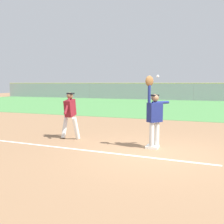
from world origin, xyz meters
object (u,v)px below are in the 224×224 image
object	(u,v)px
first_base	(152,147)
parked_car_green	(138,93)
parked_car_tan	(172,93)
parked_car_black	(212,94)
baseball	(158,76)
fielder	(154,113)
runner	(70,112)

from	to	relation	value
first_base	parked_car_green	world-z (taller)	parked_car_green
parked_car_tan	parked_car_black	size ratio (longest dim) A/B	1.01
parked_car_tan	baseball	bearing A→B (deg)	-81.50
fielder	parked_car_tan	distance (m)	27.73
first_base	parked_car_tan	size ratio (longest dim) A/B	0.08
fielder	parked_car_tan	bearing A→B (deg)	-41.49
runner	parked_car_green	size ratio (longest dim) A/B	0.38
runner	baseball	world-z (taller)	baseball
baseball	parked_car_black	distance (m)	28.32
baseball	parked_car_tan	size ratio (longest dim) A/B	0.02
fielder	baseball	world-z (taller)	baseball
first_base	parked_car_black	size ratio (longest dim) A/B	0.09
fielder	parked_car_black	size ratio (longest dim) A/B	0.52
fielder	baseball	distance (m)	1.18
runner	parked_car_black	xyz separation A→B (m)	(5.39, 27.57, -0.32)
parked_car_black	parked_car_green	bearing A→B (deg)	-179.61
first_base	fielder	bearing A→B (deg)	-45.45
baseball	parked_car_tan	world-z (taller)	baseball
fielder	runner	distance (m)	3.19
first_base	parked_car_green	distance (m)	28.74
first_base	baseball	world-z (taller)	baseball
runner	parked_car_green	world-z (taller)	runner
fielder	parked_car_green	world-z (taller)	fielder
parked_car_black	baseball	bearing A→B (deg)	-94.79
parked_car_green	baseball	bearing A→B (deg)	-76.87
parked_car_black	first_base	bearing A→B (deg)	-95.23
parked_car_green	parked_car_black	world-z (taller)	same
runner	parked_car_tan	size ratio (longest dim) A/B	0.38
fielder	parked_car_tan	size ratio (longest dim) A/B	0.51
first_base	runner	bearing A→B (deg)	174.44
baseball	parked_car_black	xyz separation A→B (m)	(2.08, 28.20, -1.59)
parked_car_tan	parked_car_black	xyz separation A→B (m)	(5.11, 0.35, 0.00)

